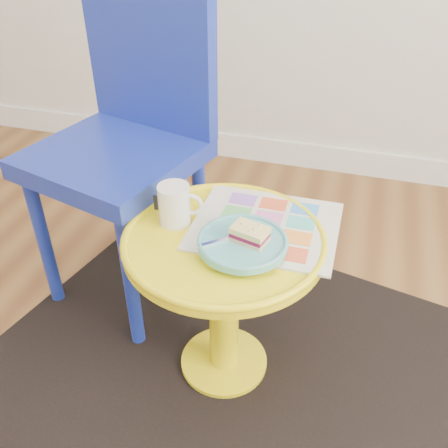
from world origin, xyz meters
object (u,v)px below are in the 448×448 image
(side_table, at_px, (224,279))
(newspaper, at_px, (266,226))
(plate, at_px, (243,243))
(chair, at_px, (129,128))
(mug, at_px, (175,204))

(side_table, relative_size, newspaper, 1.39)
(plate, bearing_deg, chair, 142.12)
(newspaper, bearing_deg, side_table, -140.59)
(newspaper, xyz_separation_m, plate, (-0.03, -0.11, 0.02))
(mug, distance_m, plate, 0.20)
(side_table, bearing_deg, plate, -32.80)
(mug, bearing_deg, side_table, -18.73)
(newspaper, bearing_deg, chair, 153.40)
(newspaper, bearing_deg, plate, -106.50)
(side_table, height_order, plate, plate)
(chair, height_order, newspaper, chair)
(chair, bearing_deg, mug, -32.67)
(side_table, relative_size, plate, 2.37)
(mug, xyz_separation_m, plate, (0.19, -0.06, -0.03))
(side_table, relative_size, chair, 0.50)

